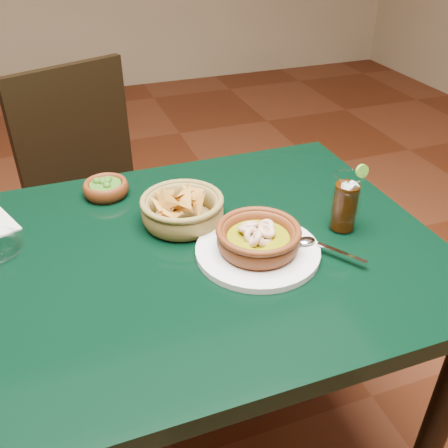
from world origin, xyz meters
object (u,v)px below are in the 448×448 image
object	(u,v)px
shrimp_plate	(258,241)
cola_drink	(345,203)
dining_table	(161,292)
chip_basket	(182,209)
dining_chair	(100,197)

from	to	relation	value
shrimp_plate	cola_drink	size ratio (longest dim) A/B	2.06
dining_table	chip_basket	bearing A→B (deg)	51.47
shrimp_plate	dining_table	bearing A→B (deg)	162.06
dining_chair	cola_drink	distance (m)	0.93
dining_chair	cola_drink	xyz separation A→B (m)	(0.46, -0.75, 0.30)
dining_table	dining_chair	xyz separation A→B (m)	(-0.05, 0.71, -0.14)
cola_drink	dining_table	bearing A→B (deg)	174.42
shrimp_plate	chip_basket	xyz separation A→B (m)	(-0.11, 0.17, 0.00)
dining_table	shrimp_plate	distance (m)	0.25
dining_chair	shrimp_plate	distance (m)	0.85
dining_table	chip_basket	size ratio (longest dim) A/B	5.44
dining_table	dining_chair	world-z (taller)	dining_chair
dining_table	cola_drink	distance (m)	0.45
shrimp_plate	cola_drink	world-z (taller)	cola_drink
dining_table	shrimp_plate	bearing A→B (deg)	-17.94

